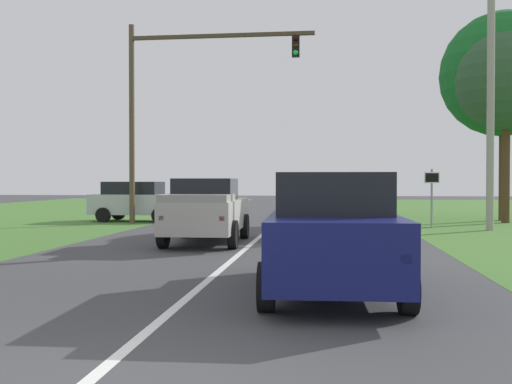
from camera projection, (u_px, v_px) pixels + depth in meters
The scene contains 9 objects.
ground_plane at pixel (245, 249), 16.01m from camera, with size 120.00×120.00×0.00m, color #424244.
red_suv_near at pixel (332, 230), 9.78m from camera, with size 2.36×4.90×2.01m.
pickup_truck_lead at pixel (206, 210), 17.51m from camera, with size 2.32×4.91×1.96m.
traffic_light at pixel (176, 92), 25.48m from camera, with size 8.21×0.40×8.82m.
keep_moving_sign at pixel (432, 190), 23.25m from camera, with size 0.60×0.09×2.38m.
oak_tree_right at pixel (503, 74), 27.68m from camera, with size 5.94×5.94×9.98m.
crossing_suv_far at pixel (137, 201), 27.25m from camera, with size 4.31×2.16×1.86m.
utility_pole_right at pixel (491, 99), 22.04m from camera, with size 0.28×0.28×10.01m, color #9E998E.
extra_tree_1 at pixel (506, 81), 26.07m from camera, with size 4.46×4.46×8.64m.
Camera 1 is at (2.20, -4.62, 1.88)m, focal length 40.68 mm.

